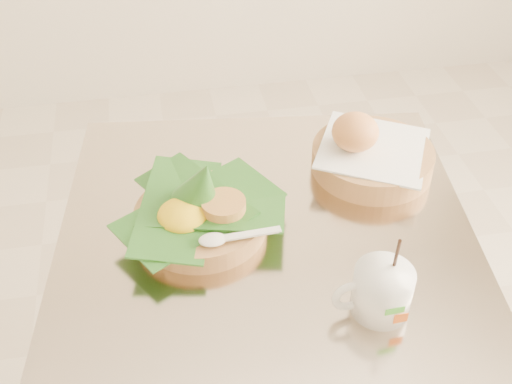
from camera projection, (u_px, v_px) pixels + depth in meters
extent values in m
cylinder|color=gray|center=(265.00, 364.00, 1.33)|extent=(0.07, 0.07, 0.69)
cube|color=beige|center=(267.00, 237.00, 1.09)|extent=(0.78, 0.78, 0.03)
cylinder|color=tan|center=(201.00, 219.00, 1.08)|extent=(0.22, 0.22, 0.04)
cone|color=#205217|center=(201.00, 184.00, 1.05)|extent=(0.14, 0.13, 0.11)
ellipsoid|color=yellow|center=(182.00, 216.00, 1.05)|extent=(0.08, 0.08, 0.05)
cylinder|color=#CC9347|center=(224.00, 206.00, 1.06)|extent=(0.07, 0.07, 0.02)
cylinder|color=tan|center=(372.00, 159.00, 1.20)|extent=(0.23, 0.23, 0.05)
cube|color=white|center=(374.00, 148.00, 1.19)|extent=(0.26, 0.26, 0.01)
ellipsoid|color=#BE5D2C|center=(355.00, 132.00, 1.16)|extent=(0.09, 0.09, 0.07)
cylinder|color=white|center=(382.00, 291.00, 0.93)|extent=(0.09, 0.09, 0.08)
torus|color=white|center=(350.00, 296.00, 0.92)|extent=(0.06, 0.01, 0.05)
cylinder|color=#4C2A15|center=(385.00, 275.00, 0.91)|extent=(0.08, 0.08, 0.01)
cylinder|color=black|center=(396.00, 259.00, 0.90)|extent=(0.02, 0.04, 0.11)
cube|color=green|center=(395.00, 311.00, 0.89)|extent=(0.03, 0.00, 0.01)
cube|color=orange|center=(401.00, 318.00, 0.91)|extent=(0.02, 0.00, 0.02)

